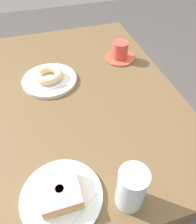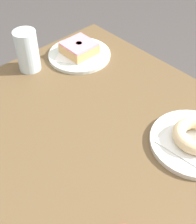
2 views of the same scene
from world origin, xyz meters
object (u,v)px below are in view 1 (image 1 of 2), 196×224
object	(u,v)px
donut_glazed_square	(60,192)
water_glass	(131,189)
plate_sugar_ring	(50,80)
donut_sugar_ring	(49,75)
coffee_cup	(120,52)
plate_glazed_square	(62,197)

from	to	relation	value
donut_glazed_square	water_glass	xyz separation A→B (m)	(-0.06, -0.17, 0.03)
plate_sugar_ring	donut_glazed_square	bearing A→B (deg)	175.30
plate_sugar_ring	water_glass	xyz separation A→B (m)	(-0.57, -0.13, 0.06)
plate_sugar_ring	donut_sugar_ring	xyz separation A→B (m)	(0.00, 0.00, 0.03)
donut_sugar_ring	coffee_cup	size ratio (longest dim) A/B	0.85
plate_sugar_ring	water_glass	size ratio (longest dim) A/B	1.66
water_glass	plate_sugar_ring	bearing A→B (deg)	12.46
donut_sugar_ring	donut_glazed_square	bearing A→B (deg)	175.30
water_glass	plate_glazed_square	bearing A→B (deg)	70.81
plate_glazed_square	water_glass	world-z (taller)	water_glass
plate_sugar_ring	plate_glazed_square	bearing A→B (deg)	175.30
plate_sugar_ring	donut_sugar_ring	size ratio (longest dim) A/B	1.90
plate_sugar_ring	water_glass	world-z (taller)	water_glass
coffee_cup	plate_sugar_ring	bearing A→B (deg)	102.77
plate_glazed_square	water_glass	distance (m)	0.19
plate_glazed_square	donut_glazed_square	bearing A→B (deg)	26.57
plate_glazed_square	donut_sugar_ring	size ratio (longest dim) A/B	1.82
water_glass	coffee_cup	world-z (taller)	water_glass
donut_glazed_square	coffee_cup	world-z (taller)	coffee_cup
plate_glazed_square	plate_sugar_ring	world-z (taller)	plate_sugar_ring
plate_glazed_square	donut_glazed_square	world-z (taller)	donut_glazed_square
donut_glazed_square	coffee_cup	distance (m)	0.71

